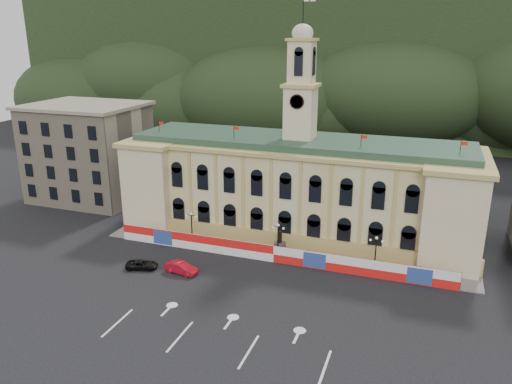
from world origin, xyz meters
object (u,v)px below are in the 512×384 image
(lamp_center, at_px, (278,237))
(red_sedan, at_px, (181,268))
(statue, at_px, (280,246))
(black_suv, at_px, (142,265))

(lamp_center, relative_size, red_sedan, 1.05)
(statue, xyz_separation_m, red_sedan, (-10.92, -10.53, -0.41))
(lamp_center, height_order, black_suv, lamp_center)
(lamp_center, xyz_separation_m, black_suv, (-16.72, -10.23, -2.46))
(statue, xyz_separation_m, black_suv, (-16.72, -11.23, -0.57))
(statue, relative_size, lamp_center, 0.72)
(black_suv, bearing_deg, red_sedan, -100.93)
(red_sedan, distance_m, black_suv, 5.85)
(statue, height_order, lamp_center, lamp_center)
(lamp_center, bearing_deg, black_suv, -148.55)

